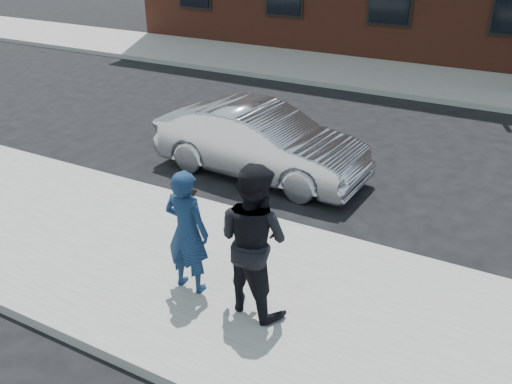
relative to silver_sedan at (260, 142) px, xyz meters
The scene contains 8 objects.
ground 3.31m from the silver_sedan, 99.53° to the right, with size 100.00×100.00×0.00m, color black.
near_sidewalk 3.54m from the silver_sedan, 98.85° to the right, with size 50.00×3.50×0.15m, color gray.
near_curb 1.84m from the silver_sedan, 108.03° to the right, with size 50.00×0.10×0.15m, color #999691.
far_sidewalk 8.09m from the silver_sedan, 93.82° to the left, with size 50.00×3.50×0.15m, color gray.
far_curb 6.30m from the silver_sedan, 94.91° to the left, with size 50.00×0.10×0.15m, color #999691.
silver_sedan is the anchor object (origin of this frame).
man_hoodie 3.89m from the silver_sedan, 75.63° to the right, with size 0.61×0.49×1.67m.
man_peacoat 4.18m from the silver_sedan, 63.19° to the right, with size 1.07×0.91×1.92m.
Camera 1 is at (4.98, -5.21, 4.46)m, focal length 38.00 mm.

